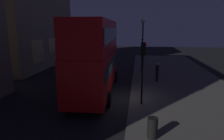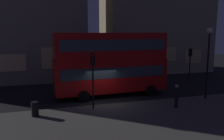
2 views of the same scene
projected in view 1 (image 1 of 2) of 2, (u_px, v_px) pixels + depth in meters
The scene contains 9 objects.
ground_plane at pixel (122, 98), 14.09m from camera, with size 80.00×80.00×0.00m, color black.
sidewalk_slab at pixel (192, 101), 13.44m from camera, with size 44.00×8.52×0.12m, color #4C4944.
building_plain_facade at pixel (23, 7), 25.09m from camera, with size 14.96×7.51×15.27m.
double_decker_bus at pixel (95, 54), 14.83m from camera, with size 10.00×3.16×5.53m.
traffic_light_near_kerb at pixel (143, 60), 12.13m from camera, with size 0.34×0.38×4.01m.
traffic_light_far_side at pixel (88, 46), 25.28m from camera, with size 0.36×0.38×3.76m.
street_lamp at pixel (143, 35), 20.99m from camera, with size 0.47×0.47×5.82m.
pedestrian at pixel (157, 72), 18.02m from camera, with size 0.32×0.32×1.73m.
litter_bin at pixel (152, 128), 8.75m from camera, with size 0.47×0.47×0.97m, color black.
Camera 1 is at (-13.30, -1.09, 5.01)m, focal length 31.33 mm.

